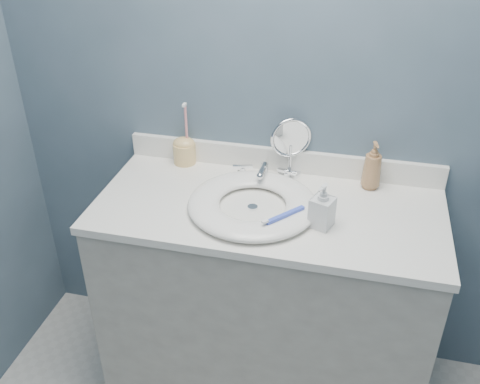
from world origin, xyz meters
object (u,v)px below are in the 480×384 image
(soap_bottle_amber, at_px, (373,166))
(soap_bottle_clear, at_px, (322,206))
(makeup_mirror, at_px, (291,144))
(toothbrush_holder, at_px, (184,149))

(soap_bottle_amber, distance_m, soap_bottle_clear, 0.33)
(soap_bottle_clear, bearing_deg, soap_bottle_amber, 83.07)
(soap_bottle_clear, bearing_deg, makeup_mirror, 136.44)
(makeup_mirror, distance_m, toothbrush_holder, 0.43)
(makeup_mirror, bearing_deg, soap_bottle_amber, -29.31)
(soap_bottle_clear, distance_m, toothbrush_holder, 0.66)
(makeup_mirror, relative_size, soap_bottle_clear, 1.50)
(soap_bottle_clear, xyz_separation_m, toothbrush_holder, (-0.58, 0.31, -0.02))
(makeup_mirror, height_order, soap_bottle_clear, makeup_mirror)
(toothbrush_holder, bearing_deg, soap_bottle_clear, -28.52)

